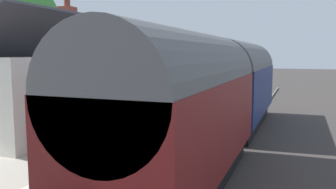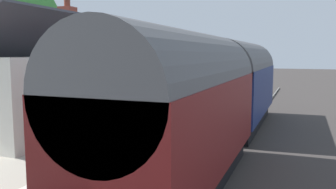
{
  "view_description": "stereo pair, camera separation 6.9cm",
  "coord_description": "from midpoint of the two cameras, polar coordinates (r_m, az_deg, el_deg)",
  "views": [
    {
      "loc": [
        -13.02,
        -3.91,
        3.69
      ],
      "look_at": [
        1.06,
        1.5,
        1.93
      ],
      "focal_mm": 37.22,
      "sensor_mm": 36.0,
      "label": 1
    },
    {
      "loc": [
        -13.0,
        -3.98,
        3.69
      ],
      "look_at": [
        1.06,
        1.5,
        1.93
      ],
      "focal_mm": 37.22,
      "sensor_mm": 36.0,
      "label": 2
    }
  ],
  "objects": [
    {
      "name": "rail_far",
      "position": [
        14.02,
        5.03,
        -8.32
      ],
      "size": [
        52.0,
        0.08,
        0.14
      ],
      "primitive_type": "cube",
      "color": "gray",
      "rests_on": "ground"
    },
    {
      "name": "platform",
      "position": [
        15.62,
        -10.18,
        -5.36
      ],
      "size": [
        32.0,
        6.15,
        0.93
      ],
      "primitive_type": "cube",
      "color": "#A39B8C",
      "rests_on": "ground"
    },
    {
      "name": "station_building",
      "position": [
        13.63,
        -19.31,
        0.83
      ],
      "size": [
        7.25,
        3.92,
        4.98
      ],
      "color": "silver",
      "rests_on": "platform"
    },
    {
      "name": "bench_platform_end",
      "position": [
        23.56,
        3.07,
        1.08
      ],
      "size": [
        1.41,
        0.48,
        0.88
      ],
      "color": "teal",
      "rests_on": "platform"
    },
    {
      "name": "planter_corner_building",
      "position": [
        16.59,
        -1.06,
        -1.33
      ],
      "size": [
        0.62,
        0.62,
        0.82
      ],
      "color": "teal",
      "rests_on": "platform"
    },
    {
      "name": "station_sign_board",
      "position": [
        21.25,
        5.25,
        2.38
      ],
      "size": [
        0.96,
        0.06,
        1.57
      ],
      "color": "black",
      "rests_on": "platform"
    },
    {
      "name": "rail_near",
      "position": [
        13.7,
        10.89,
        -8.77
      ],
      "size": [
        52.0,
        0.08,
        0.14
      ],
      "primitive_type": "cube",
      "color": "gray",
      "rests_on": "ground"
    },
    {
      "name": "bench_mid_platform",
      "position": [
        19.81,
        -0.62,
        0.03
      ],
      "size": [
        1.4,
        0.44,
        0.88
      ],
      "color": "teal",
      "rests_on": "platform"
    },
    {
      "name": "planter_bench_left",
      "position": [
        20.4,
        -7.88,
        -0.14
      ],
      "size": [
        0.45,
        0.45,
        0.76
      ],
      "color": "black",
      "rests_on": "platform"
    },
    {
      "name": "tree_far_right",
      "position": [
        21.9,
        -23.4,
        11.09
      ],
      "size": [
        4.85,
        4.68,
        7.94
      ],
      "color": "#4C3828",
      "rests_on": "ground"
    },
    {
      "name": "platform_edge_coping",
      "position": [
        14.25,
        -0.21,
        -4.48
      ],
      "size": [
        32.0,
        0.36,
        0.02
      ],
      "primitive_type": "cube",
      "color": "beige",
      "rests_on": "platform"
    },
    {
      "name": "planter_edge_far",
      "position": [
        16.84,
        -3.68,
        -1.84
      ],
      "size": [
        0.94,
        0.32,
        0.58
      ],
      "color": "black",
      "rests_on": "platform"
    },
    {
      "name": "train",
      "position": [
        13.88,
        8.48,
        0.49
      ],
      "size": [
        17.92,
        2.73,
        4.32
      ],
      "color": "black",
      "rests_on": "ground"
    },
    {
      "name": "ground_plane",
      "position": [
        14.09,
        4.32,
        -8.54
      ],
      "size": [
        160.0,
        160.0,
        0.0
      ],
      "primitive_type": "plane",
      "color": "#383330"
    },
    {
      "name": "tree_distant",
      "position": [
        27.59,
        -8.96,
        8.04
      ],
      "size": [
        3.34,
        3.28,
        6.2
      ],
      "color": "#4C3828",
      "rests_on": "ground"
    },
    {
      "name": "bench_near_building",
      "position": [
        18.13,
        -2.9,
        -0.59
      ],
      "size": [
        1.41,
        0.47,
        0.88
      ],
      "color": "teal",
      "rests_on": "platform"
    }
  ]
}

